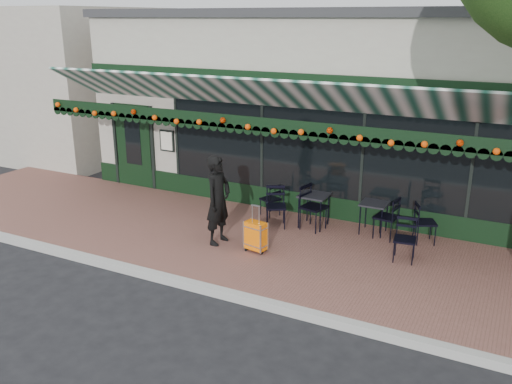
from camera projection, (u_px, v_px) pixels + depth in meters
The scene contains 15 objects.
ground at pixel (212, 292), 9.32m from camera, with size 80.00×80.00×0.00m, color black.
sidewalk at pixel (263, 246), 11.00m from camera, with size 18.00×4.00×0.15m, color brown.
curb at pixel (209, 290), 9.23m from camera, with size 18.00×0.16×0.15m, color #9E9E99.
restaurant_building at pixel (355, 100), 15.27m from camera, with size 12.00×9.60×4.50m.
neighbor_building_left at pixel (31, 74), 20.97m from camera, with size 12.00×8.00×4.80m, color #A7A293.
woman at pixel (218, 200), 10.72m from camera, with size 0.66×0.43×1.80m, color black.
suitcase at pixel (256, 236), 10.47m from camera, with size 0.45×0.30×0.94m.
cafe_table_a at pixel (374, 206), 11.29m from camera, with size 0.54×0.54×0.67m.
cafe_table_b at pixel (314, 198), 11.63m from camera, with size 0.59×0.59×0.73m.
chair_a_left at pixel (386, 217), 11.07m from camera, with size 0.45×0.45×0.90m, color black, non-canonical shape.
chair_a_right at pixel (425, 223), 10.86m from camera, with size 0.42×0.42×0.85m, color black, non-canonical shape.
chair_a_front at pixel (405, 240), 10.05m from camera, with size 0.41×0.41×0.83m, color black, non-canonical shape.
chair_b_left at pixel (270, 199), 12.39m from camera, with size 0.38×0.38×0.76m, color black, non-canonical shape.
chair_b_right at pixel (313, 208), 11.53m from camera, with size 0.49×0.49×0.97m, color black, non-canonical shape.
chair_b_front at pixel (276, 207), 11.69m from camera, with size 0.45×0.45×0.90m, color black, non-canonical shape.
Camera 1 is at (4.46, -7.09, 4.51)m, focal length 38.00 mm.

